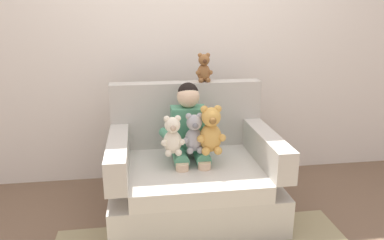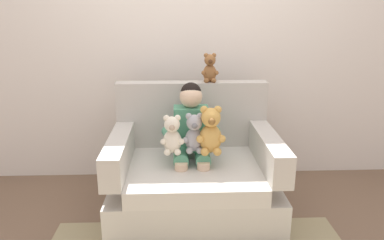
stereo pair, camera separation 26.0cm
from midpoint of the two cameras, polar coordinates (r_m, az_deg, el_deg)
ground_plane at (r=2.95m, az=-2.41°, el=-14.06°), size 8.00×8.00×0.00m
back_wall at (r=3.31m, az=-4.12°, el=13.02°), size 6.00×0.10×2.60m
armchair at (r=2.85m, az=-2.58°, el=-8.41°), size 1.22×0.94×0.95m
seated_child at (r=2.76m, az=-3.08°, el=-2.05°), size 0.45×0.39×0.82m
plush_honey at (r=2.61m, az=0.09°, el=-1.74°), size 0.21×0.17×0.35m
plush_cream at (r=2.60m, az=-5.88°, el=-2.58°), size 0.17×0.14×0.29m
plush_grey at (r=2.64m, az=-2.47°, el=-2.22°), size 0.17×0.14×0.29m
plush_brown_on_backrest at (r=2.98m, az=-0.67°, el=7.95°), size 0.14×0.11×0.23m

